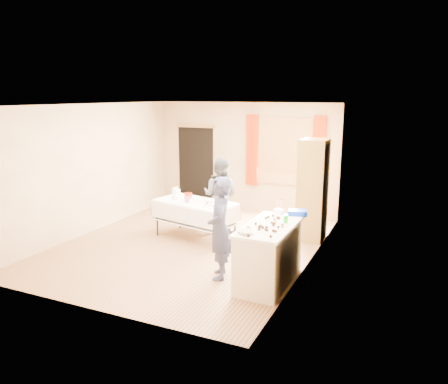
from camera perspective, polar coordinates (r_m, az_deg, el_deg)
The scene contains 29 objects.
floor at distance 8.32m, azimuth -4.47°, elevation -6.97°, with size 4.50×5.50×0.02m, color #9E7047.
ceiling at distance 7.84m, azimuth -4.81°, elevation 11.39°, with size 4.50×5.50×0.02m, color white.
wall_back at distance 10.44m, azimuth 2.71°, elevation 4.51°, with size 4.50×0.02×2.60m, color tan.
wall_front at distance 5.78m, azimuth -17.97°, elevation -2.80°, with size 4.50×0.02×2.60m, color tan.
wall_left at distance 9.27m, azimuth -16.99°, elevation 2.93°, with size 0.02×5.50×2.60m, color tan.
wall_right at distance 7.18m, azimuth 11.38°, elevation 0.52°, with size 0.02×5.50×2.60m, color tan.
window_frame at distance 10.05m, azimuth 7.96°, elevation 5.23°, with size 1.32×0.06×1.52m, color olive.
window_pane at distance 10.04m, azimuth 7.94°, elevation 5.22°, with size 1.20×0.02×1.40m, color white.
curtain_left at distance 10.25m, azimuth 3.68°, elevation 5.47°, with size 0.28×0.06×1.65m, color #9B2101.
curtain_right at distance 9.82m, azimuth 12.26°, elevation 4.89°, with size 0.28×0.06×1.65m, color #9B2101.
doorway at distance 11.00m, azimuth -3.68°, elevation 3.33°, with size 0.95×0.04×2.00m, color black.
door_lintel at distance 10.85m, azimuth -3.83°, elevation 8.63°, with size 1.05×0.06×0.08m, color olive.
cabinet at distance 8.53m, azimuth 11.50°, elevation 0.23°, with size 0.50×0.60×1.96m, color olive.
counter at distance 6.58m, azimuth 5.89°, elevation -8.09°, with size 0.68×1.44×0.91m.
party_table at distance 8.55m, azimuth -3.79°, elevation -3.20°, with size 1.74×1.15×0.75m.
chair at distance 9.30m, azimuth -1.07°, elevation -2.67°, with size 0.50×0.50×1.07m.
girl at distance 6.64m, azimuth -0.55°, elevation -4.74°, with size 0.58×0.68×1.58m, color #242642.
woman at distance 8.87m, azimuth -0.49°, elevation -0.43°, with size 0.76×0.60×1.54m, color black.
soda_can at distance 6.55m, azimuth 8.06°, elevation -3.49°, with size 0.07×0.07×0.12m, color #139E1F.
mixing_bowl at distance 6.00m, azimuth 2.88°, elevation -5.24°, with size 0.26×0.26×0.05m, color white.
foam_block at distance 7.02m, azimuth 7.23°, elevation -2.54°, with size 0.15×0.10×0.08m, color white.
blue_basket at distance 7.00m, azimuth 9.59°, elevation -2.67°, with size 0.30×0.20×0.08m, color #0B2DC1.
pitcher at distance 8.65m, azimuth -6.45°, elevation -0.24°, with size 0.11×0.11×0.22m, color silver.
cup_red at distance 8.65m, azimuth -4.70°, elevation -0.52°, with size 0.21×0.21×0.13m, color red.
cup_rainbow at distance 8.39m, azimuth -4.84°, elevation -0.99°, with size 0.12×0.12×0.11m, color red.
small_bowl at distance 8.37m, azimuth -1.87°, elevation -1.16°, with size 0.25×0.25×0.06m, color white.
pastry_tray at distance 8.05m, azimuth -1.81°, elevation -1.87°, with size 0.28×0.20×0.02m, color white.
bottle at distance 8.97m, azimuth -6.09°, elevation 0.14°, with size 0.09×0.10×0.19m, color white.
cake_balls at distance 6.35m, azimuth 5.60°, elevation -4.32°, with size 0.53×1.12×0.04m.
Camera 1 is at (3.80, -6.85, 2.78)m, focal length 35.00 mm.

